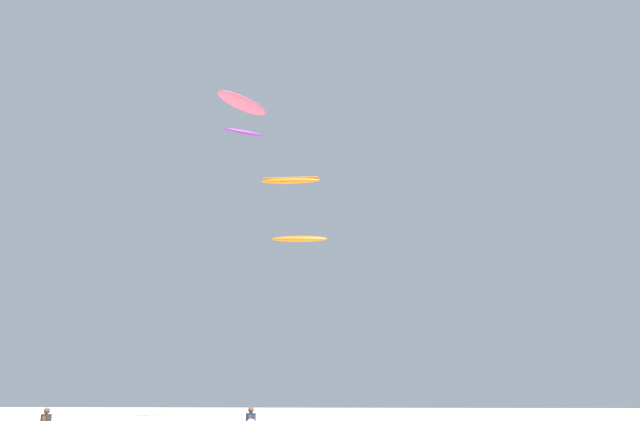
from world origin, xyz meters
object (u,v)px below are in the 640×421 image
(kite_aloft_2, at_px, (244,132))
(kite_aloft_4, at_px, (242,104))
(kite_aloft_3, at_px, (300,239))
(kite_aloft_5, at_px, (291,181))

(kite_aloft_2, xyz_separation_m, kite_aloft_4, (2.91, -16.60, -5.28))
(kite_aloft_2, bearing_deg, kite_aloft_3, -69.08)
(kite_aloft_3, relative_size, kite_aloft_5, 0.75)
(kite_aloft_3, bearing_deg, kite_aloft_2, 110.92)
(kite_aloft_2, relative_size, kite_aloft_3, 1.18)
(kite_aloft_3, relative_size, kite_aloft_4, 0.81)
(kite_aloft_2, relative_size, kite_aloft_5, 0.89)
(kite_aloft_3, xyz_separation_m, kite_aloft_4, (-3.28, -0.41, 7.81))
(kite_aloft_3, bearing_deg, kite_aloft_5, 100.02)
(kite_aloft_3, distance_m, kite_aloft_5, 8.97)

